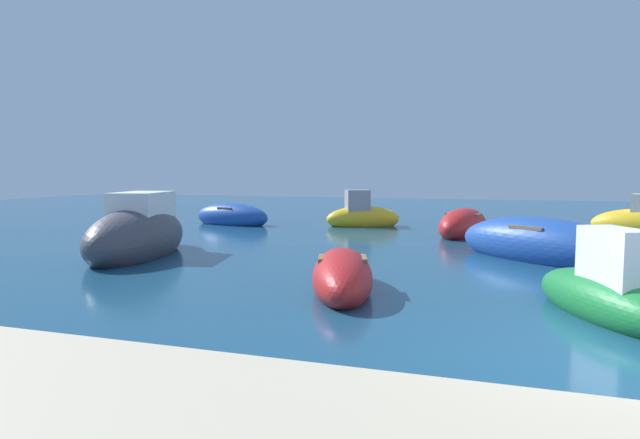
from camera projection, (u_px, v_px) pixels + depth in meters
ground at (625, 375)px, 5.89m from camera, size 80.00×80.00×0.00m
moored_boat_0 at (138, 235)px, 14.37m from camera, size 2.88×5.08×2.06m
moored_boat_1 at (463, 226)px, 18.81m from camera, size 2.10×3.56×1.25m
moored_boat_3 at (605, 294)px, 8.20m from camera, size 2.21×3.28×1.59m
moored_boat_4 at (232, 217)px, 23.01m from camera, size 3.90×2.08×1.17m
moored_boat_5 at (362, 216)px, 22.21m from camera, size 3.28×2.39×1.75m
moored_boat_7 at (342, 276)px, 10.02m from camera, size 2.01×3.54×1.00m
moored_boat_8 at (539, 244)px, 13.65m from camera, size 4.67×4.23×1.40m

